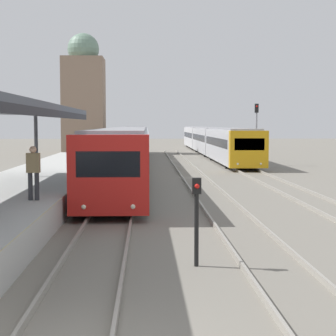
% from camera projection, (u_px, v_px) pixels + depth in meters
% --- Properties ---
extents(person_on_platform, '(0.40, 0.22, 1.66)m').
position_uv_depth(person_on_platform, '(33.00, 169.00, 17.15)').
color(person_on_platform, '#2D2D33').
rests_on(person_on_platform, station_platform).
extents(train_near, '(2.64, 47.34, 2.99)m').
position_uv_depth(train_near, '(130.00, 145.00, 41.44)').
color(train_near, red).
rests_on(train_near, ground_plane).
extents(train_far, '(2.61, 45.85, 2.91)m').
position_uv_depth(train_far, '(210.00, 139.00, 60.27)').
color(train_far, gold).
rests_on(train_far, ground_plane).
extents(signal_post_near, '(0.20, 0.21, 2.01)m').
position_uv_depth(signal_post_near, '(197.00, 212.00, 12.57)').
color(signal_post_near, black).
rests_on(signal_post_near, ground_plane).
extents(signal_mast_far, '(0.28, 0.29, 4.82)m').
position_uv_depth(signal_mast_far, '(256.00, 126.00, 43.87)').
color(signal_mast_far, gray).
rests_on(signal_mast_far, ground_plane).
extents(distant_domed_building, '(4.55, 4.55, 13.31)m').
position_uv_depth(distant_domed_building, '(84.00, 97.00, 62.68)').
color(distant_domed_building, '#89705B').
rests_on(distant_domed_building, ground_plane).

